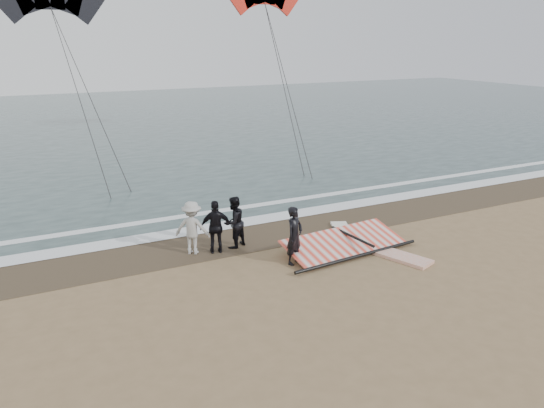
{
  "coord_description": "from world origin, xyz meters",
  "views": [
    {
      "loc": [
        -8.64,
        -11.47,
        6.7
      ],
      "look_at": [
        -1.37,
        3.0,
        1.6
      ],
      "focal_mm": 35.0,
      "sensor_mm": 36.0,
      "label": 1
    }
  ],
  "objects_px": {
    "man_main": "(294,235)",
    "board_white": "(392,254)",
    "board_cream": "(344,233)",
    "sail_rig": "(340,244)"
  },
  "relations": [
    {
      "from": "board_white",
      "to": "board_cream",
      "type": "xyz_separation_m",
      "value": [
        -0.29,
        2.32,
        -0.01
      ]
    },
    {
      "from": "man_main",
      "to": "board_cream",
      "type": "height_order",
      "value": "man_main"
    },
    {
      "from": "board_white",
      "to": "sail_rig",
      "type": "xyz_separation_m",
      "value": [
        -1.2,
        1.16,
        0.14
      ]
    },
    {
      "from": "board_cream",
      "to": "sail_rig",
      "type": "height_order",
      "value": "sail_rig"
    },
    {
      "from": "board_cream",
      "to": "sail_rig",
      "type": "xyz_separation_m",
      "value": [
        -0.92,
        -1.17,
        0.15
      ]
    },
    {
      "from": "board_white",
      "to": "board_cream",
      "type": "distance_m",
      "value": 2.34
    },
    {
      "from": "man_main",
      "to": "board_white",
      "type": "bearing_deg",
      "value": -44.98
    },
    {
      "from": "board_white",
      "to": "man_main",
      "type": "bearing_deg",
      "value": 144.15
    },
    {
      "from": "board_white",
      "to": "board_cream",
      "type": "height_order",
      "value": "board_white"
    },
    {
      "from": "man_main",
      "to": "board_white",
      "type": "relative_size",
      "value": 0.7
    }
  ]
}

